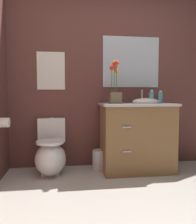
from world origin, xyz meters
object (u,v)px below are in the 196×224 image
object	(u,v)px
wall_mirror	(131,62)
lotion_bottle	(152,97)
wall_poster	(51,71)
hand_wash_bottle	(151,98)
trash_bin	(99,160)
soap_bottle	(160,98)
toilet_paper_roll	(4,123)
toilet	(51,154)
vanity_cabinet	(137,136)
flower_vase	(115,89)

from	to	relation	value
wall_mirror	lotion_bottle	bearing A→B (deg)	-59.83
wall_poster	hand_wash_bottle	bearing A→B (deg)	-8.54
hand_wash_bottle	trash_bin	size ratio (longest dim) A/B	0.57
soap_bottle	hand_wash_bottle	size ratio (longest dim) A/B	1.06
wall_poster	toilet_paper_roll	bearing A→B (deg)	-136.98
soap_bottle	wall_poster	bearing A→B (deg)	167.28
wall_poster	wall_mirror	size ratio (longest dim) A/B	0.63
toilet	hand_wash_bottle	xyz separation A→B (m)	(1.33, 0.07, 0.71)
vanity_cabinet	wall_poster	xyz separation A→B (m)	(-1.11, 0.29, 0.86)
vanity_cabinet	hand_wash_bottle	bearing A→B (deg)	23.31
vanity_cabinet	flower_vase	world-z (taller)	flower_vase
toilet	vanity_cabinet	xyz separation A→B (m)	(1.11, -0.03, 0.21)
wall_poster	trash_bin	bearing A→B (deg)	-20.92
toilet	lotion_bottle	xyz separation A→B (m)	(1.29, -0.05, 0.72)
toilet	toilet_paper_roll	distance (m)	0.69
toilet	wall_poster	bearing A→B (deg)	90.00
wall_mirror	toilet_paper_roll	distance (m)	1.84
toilet	wall_poster	xyz separation A→B (m)	(0.00, 0.27, 1.07)
lotion_bottle	trash_bin	world-z (taller)	lotion_bottle
soap_bottle	wall_poster	distance (m)	1.49
flower_vase	vanity_cabinet	bearing A→B (deg)	10.15
soap_bottle	lotion_bottle	bearing A→B (deg)	-179.00
hand_wash_bottle	wall_mirror	size ratio (longest dim) A/B	0.19
vanity_cabinet	toilet_paper_roll	size ratio (longest dim) A/B	9.66
toilet	wall_mirror	distance (m)	1.66
toilet	hand_wash_bottle	bearing A→B (deg)	2.94
flower_vase	wall_mirror	xyz separation A→B (m)	(0.30, 0.35, 0.39)
soap_bottle	toilet	bearing A→B (deg)	177.93
flower_vase	toilet_paper_roll	bearing A→B (deg)	-174.92
trash_bin	toilet_paper_roll	world-z (taller)	toilet_paper_roll
wall_mirror	toilet	bearing A→B (deg)	-166.39
wall_poster	wall_mirror	bearing A→B (deg)	0.00
toilet_paper_roll	lotion_bottle	bearing A→B (deg)	4.58
toilet	flower_vase	size ratio (longest dim) A/B	1.29
hand_wash_bottle	toilet	bearing A→B (deg)	-177.06
hand_wash_bottle	trash_bin	world-z (taller)	hand_wash_bottle
flower_vase	hand_wash_bottle	distance (m)	0.55
vanity_cabinet	lotion_bottle	bearing A→B (deg)	-8.29
toilet	soap_bottle	size ratio (longest dim) A/B	4.18
lotion_bottle	hand_wash_bottle	xyz separation A→B (m)	(0.04, 0.12, -0.01)
hand_wash_bottle	trash_bin	bearing A→B (deg)	-176.88
flower_vase	toilet_paper_roll	xyz separation A→B (m)	(-1.30, -0.12, -0.38)
vanity_cabinet	lotion_bottle	xyz separation A→B (m)	(0.18, -0.03, 0.51)
vanity_cabinet	lotion_bottle	size ratio (longest dim) A/B	6.07
soap_bottle	trash_bin	size ratio (longest dim) A/B	0.61
toilet_paper_roll	hand_wash_bottle	bearing A→B (deg)	8.25
wall_poster	wall_mirror	world-z (taller)	wall_mirror
soap_bottle	wall_mirror	size ratio (longest dim) A/B	0.21
vanity_cabinet	lotion_bottle	distance (m)	0.54
toilet	soap_bottle	world-z (taller)	soap_bottle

